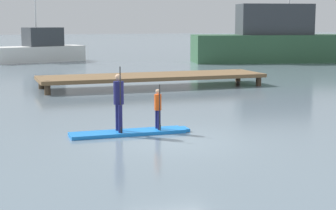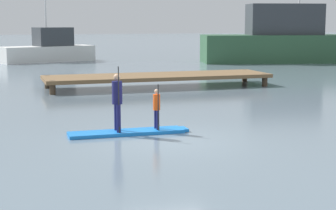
{
  "view_description": "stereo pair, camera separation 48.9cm",
  "coord_description": "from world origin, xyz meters",
  "views": [
    {
      "loc": [
        -5.07,
        -14.26,
        3.33
      ],
      "look_at": [
        0.73,
        2.46,
        0.63
      ],
      "focal_mm": 59.68,
      "sensor_mm": 36.0,
      "label": 1
    },
    {
      "loc": [
        -4.61,
        -14.41,
        3.33
      ],
      "look_at": [
        0.73,
        2.46,
        0.63
      ],
      "focal_mm": 59.68,
      "sensor_mm": 36.0,
      "label": 2
    }
  ],
  "objects": [
    {
      "name": "paddleboard_near",
      "position": [
        -0.85,
        1.33,
        0.05
      ],
      "size": [
        3.58,
        0.81,
        0.1
      ],
      "color": "blue",
      "rests_on": "ground"
    },
    {
      "name": "ground_plane",
      "position": [
        0.0,
        0.0,
        0.0
      ],
      "size": [
        240.0,
        240.0,
        0.0
      ],
      "primitive_type": "plane",
      "color": "slate"
    },
    {
      "name": "floating_dock",
      "position": [
        3.27,
        12.17,
        0.54
      ],
      "size": [
        11.24,
        2.96,
        0.63
      ],
      "color": "brown",
      "rests_on": "ground"
    },
    {
      "name": "paddler_adult",
      "position": [
        -1.18,
        1.33,
        1.07
      ],
      "size": [
        0.3,
        0.53,
        1.92
      ],
      "color": "#19194C",
      "rests_on": "paddleboard_near"
    },
    {
      "name": "paddler_child_solo",
      "position": [
        0.01,
        1.31,
        0.78
      ],
      "size": [
        0.22,
        0.42,
        1.36
      ],
      "color": "#19194C",
      "rests_on": "paddleboard_near"
    },
    {
      "name": "fishing_boat_green_midground",
      "position": [
        -0.16,
        31.45,
        1.01
      ],
      "size": [
        7.81,
        4.41,
        5.65
      ],
      "color": "silver",
      "rests_on": "ground"
    },
    {
      "name": "fishing_boat_white_large",
      "position": [
        18.39,
        25.16,
        1.63
      ],
      "size": [
        15.4,
        6.76,
        11.05
      ],
      "color": "#2D5638",
      "rests_on": "ground"
    }
  ]
}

